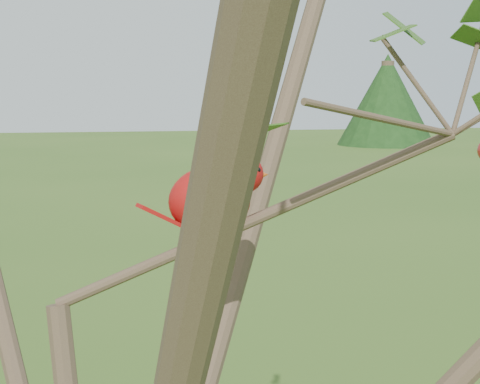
# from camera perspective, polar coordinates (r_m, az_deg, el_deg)

# --- Properties ---
(crabapple_tree) EXTENTS (2.35, 2.05, 2.95)m
(crabapple_tree) POSITION_cam_1_polar(r_m,az_deg,el_deg) (0.98, -10.24, -0.78)
(crabapple_tree) COLOR #402E22
(crabapple_tree) RESTS_ON ground
(cardinal) EXTENTS (0.21, 0.13, 0.15)m
(cardinal) POSITION_cam_1_polar(r_m,az_deg,el_deg) (1.10, -2.00, -0.37)
(cardinal) COLOR #9F110D
(cardinal) RESTS_ON ground
(distant_trees) EXTENTS (42.20, 13.07, 3.74)m
(distant_trees) POSITION_cam_1_polar(r_m,az_deg,el_deg) (25.66, -6.61, 6.38)
(distant_trees) COLOR #402E22
(distant_trees) RESTS_ON ground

